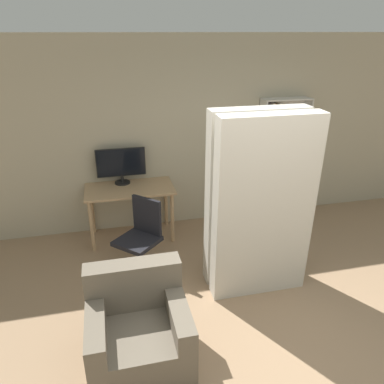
# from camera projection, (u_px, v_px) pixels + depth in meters

# --- Properties ---
(ground_plane) EXTENTS (16.00, 16.00, 0.00)m
(ground_plane) POSITION_uv_depth(u_px,v_px,m) (289.00, 367.00, 3.28)
(ground_plane) COLOR #937556
(wall_back) EXTENTS (8.00, 0.06, 2.70)m
(wall_back) POSITION_uv_depth(u_px,v_px,m) (204.00, 134.00, 5.39)
(wall_back) COLOR tan
(wall_back) RESTS_ON ground
(desk) EXTENTS (1.19, 0.64, 0.76)m
(desk) POSITION_uv_depth(u_px,v_px,m) (130.00, 195.00, 5.12)
(desk) COLOR tan
(desk) RESTS_ON ground
(monitor) EXTENTS (0.67, 0.21, 0.50)m
(monitor) POSITION_uv_depth(u_px,v_px,m) (121.00, 164.00, 5.12)
(monitor) COLOR black
(monitor) RESTS_ON desk
(office_chair) EXTENTS (0.62, 0.62, 0.93)m
(office_chair) POSITION_uv_depth(u_px,v_px,m) (141.00, 245.00, 4.44)
(office_chair) COLOR #4C4C51
(office_chair) RESTS_ON ground
(bookshelf) EXTENTS (0.72, 0.26, 1.83)m
(bookshelf) POSITION_uv_depth(u_px,v_px,m) (275.00, 157.00, 5.67)
(bookshelf) COLOR beige
(bookshelf) RESTS_ON ground
(mattress_near) EXTENTS (1.06, 0.26, 2.02)m
(mattress_near) POSITION_uv_depth(u_px,v_px,m) (264.00, 210.00, 3.87)
(mattress_near) COLOR beige
(mattress_near) RESTS_ON ground
(mattress_far) EXTENTS (1.06, 0.25, 2.02)m
(mattress_far) POSITION_uv_depth(u_px,v_px,m) (254.00, 199.00, 4.13)
(mattress_far) COLOR beige
(mattress_far) RESTS_ON ground
(armchair) EXTENTS (0.85, 0.80, 0.85)m
(armchair) POSITION_uv_depth(u_px,v_px,m) (138.00, 330.00, 3.26)
(armchair) COLOR #665B4C
(armchair) RESTS_ON ground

